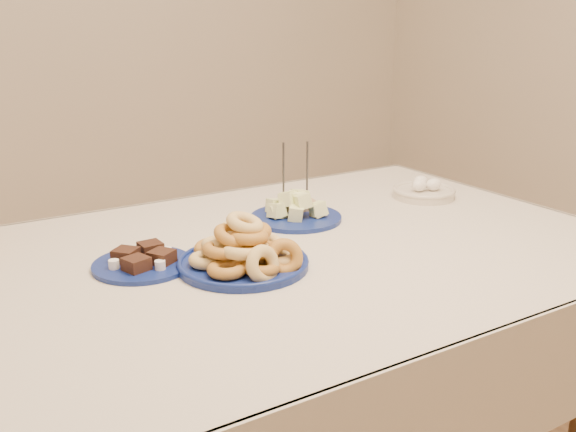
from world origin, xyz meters
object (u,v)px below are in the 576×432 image
object	(u,v)px
dining_table	(277,292)
donut_platter	(245,253)
melon_plate	(295,211)
egg_bowl	(424,191)
candle_holder	(295,204)
brownie_plate	(143,262)

from	to	relation	value
dining_table	donut_platter	size ratio (longest dim) A/B	5.43
melon_plate	donut_platter	bearing A→B (deg)	-139.84
egg_bowl	candle_holder	bearing A→B (deg)	167.44
brownie_plate	egg_bowl	bearing A→B (deg)	5.84
brownie_plate	candle_holder	distance (m)	0.55
donut_platter	candle_holder	distance (m)	0.45
candle_holder	melon_plate	bearing A→B (deg)	-123.02
melon_plate	brownie_plate	distance (m)	0.48
donut_platter	egg_bowl	xyz separation A→B (m)	(0.74, 0.22, -0.02)
donut_platter	melon_plate	bearing A→B (deg)	40.16
donut_platter	egg_bowl	bearing A→B (deg)	16.61
candle_holder	egg_bowl	size ratio (longest dim) A/B	0.94
dining_table	candle_holder	size ratio (longest dim) A/B	8.61
melon_plate	candle_holder	distance (m)	0.09
candle_holder	egg_bowl	xyz separation A→B (m)	(0.41, -0.09, 0.00)
donut_platter	brownie_plate	bearing A→B (deg)	146.44
melon_plate	candle_holder	bearing A→B (deg)	56.98
donut_platter	brownie_plate	distance (m)	0.23
melon_plate	candle_holder	xyz separation A→B (m)	(0.05, 0.07, -0.01)
candle_holder	egg_bowl	bearing A→B (deg)	-12.56
brownie_plate	egg_bowl	distance (m)	0.93
dining_table	melon_plate	bearing A→B (deg)	47.69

